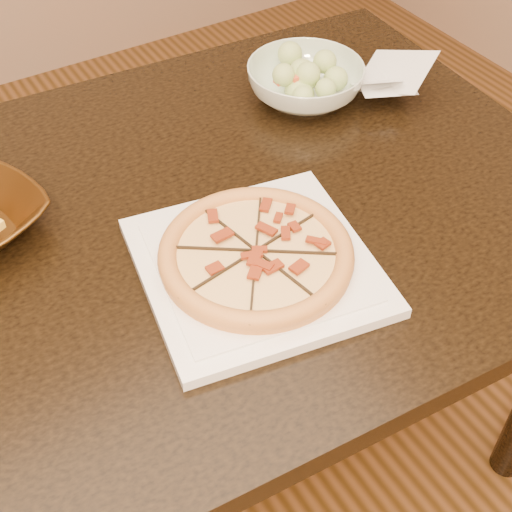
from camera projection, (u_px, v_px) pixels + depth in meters
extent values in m
cube|color=black|center=(152.00, 236.00, 1.12)|extent=(1.48, 1.00, 0.04)
cylinder|color=black|center=(324.00, 168.00, 1.85)|extent=(0.07, 0.07, 0.71)
cube|color=white|center=(256.00, 266.00, 1.03)|extent=(0.37, 0.37, 0.02)
cube|color=white|center=(256.00, 261.00, 1.02)|extent=(0.32, 0.32, 0.00)
cylinder|color=#D68F50|center=(256.00, 257.00, 1.02)|extent=(0.28, 0.28, 0.01)
torus|color=#D68F50|center=(256.00, 253.00, 1.01)|extent=(0.28, 0.28, 0.03)
cylinder|color=#F1CD87|center=(256.00, 254.00, 1.01)|extent=(0.23, 0.23, 0.01)
cube|color=black|center=(256.00, 251.00, 1.01)|extent=(0.05, 0.27, 0.01)
cube|color=black|center=(256.00, 251.00, 1.01)|extent=(0.23, 0.16, 0.01)
cube|color=black|center=(256.00, 251.00, 1.01)|extent=(0.27, 0.05, 0.01)
cube|color=black|center=(256.00, 251.00, 1.01)|extent=(0.16, 0.23, 0.01)
cube|color=#962A0E|center=(266.00, 243.00, 1.02)|extent=(0.03, 0.02, 0.00)
cube|color=#962A0E|center=(272.00, 230.00, 1.03)|extent=(0.03, 0.02, 0.00)
cube|color=#962A0E|center=(266.00, 216.00, 1.06)|extent=(0.03, 0.03, 0.00)
cube|color=#962A0E|center=(254.00, 236.00, 1.03)|extent=(0.02, 0.03, 0.00)
cube|color=#962A0E|center=(241.00, 226.00, 1.04)|extent=(0.02, 0.03, 0.00)
cube|color=#962A0E|center=(220.00, 221.00, 1.05)|extent=(0.02, 0.03, 0.00)
cube|color=#962A0E|center=(235.00, 241.00, 1.02)|extent=(0.02, 0.03, 0.00)
cube|color=#962A0E|center=(214.00, 243.00, 1.02)|extent=(0.03, 0.03, 0.00)
cube|color=#962A0E|center=(194.00, 254.00, 1.00)|extent=(0.03, 0.02, 0.00)
cube|color=#962A0E|center=(228.00, 258.00, 0.99)|extent=(0.03, 0.02, 0.00)
cube|color=#962A0E|center=(218.00, 273.00, 0.97)|extent=(0.03, 0.02, 0.00)
cube|color=#962A0E|center=(247.00, 260.00, 0.99)|extent=(0.03, 0.02, 0.00)
cube|color=#962A0E|center=(248.00, 275.00, 0.97)|extent=(0.03, 0.03, 0.00)
cube|color=#962A0E|center=(262.00, 289.00, 0.95)|extent=(0.02, 0.03, 0.00)
cube|color=#962A0E|center=(265.00, 265.00, 0.99)|extent=(0.02, 0.03, 0.00)
cube|color=#962A0E|center=(284.00, 272.00, 0.98)|extent=(0.02, 0.03, 0.00)
cube|color=#962A0E|center=(309.00, 271.00, 0.98)|extent=(0.02, 0.03, 0.00)
cube|color=#962A0E|center=(284.00, 254.00, 1.00)|extent=(0.03, 0.03, 0.00)
cube|color=#962A0E|center=(302.00, 246.00, 1.01)|extent=(0.03, 0.02, 0.00)
cube|color=#962A0E|center=(270.00, 245.00, 1.01)|extent=(0.03, 0.02, 0.00)
imported|color=silver|center=(305.00, 82.00, 1.34)|extent=(0.22, 0.22, 0.07)
sphere|color=#A2B65D|center=(307.00, 57.00, 1.30)|extent=(0.04, 0.04, 0.04)
sphere|color=#A2B65D|center=(312.00, 52.00, 1.31)|extent=(0.04, 0.04, 0.04)
sphere|color=#A2B65D|center=(309.00, 46.00, 1.33)|extent=(0.04, 0.04, 0.04)
sphere|color=#A2B65D|center=(305.00, 54.00, 1.31)|extent=(0.04, 0.04, 0.04)
sphere|color=#A2B65D|center=(295.00, 50.00, 1.32)|extent=(0.04, 0.04, 0.04)
sphere|color=#A2B65D|center=(305.00, 57.00, 1.30)|extent=(0.04, 0.04, 0.04)
sphere|color=#A2B65D|center=(294.00, 57.00, 1.30)|extent=(0.04, 0.04, 0.04)
sphere|color=#A2B65D|center=(284.00, 61.00, 1.29)|extent=(0.04, 0.04, 0.04)
sphere|color=#A2B65D|center=(301.00, 60.00, 1.29)|extent=(0.04, 0.04, 0.04)
sphere|color=#A2B65D|center=(300.00, 66.00, 1.28)|extent=(0.04, 0.04, 0.04)
sphere|color=#A2B65D|center=(307.00, 59.00, 1.30)|extent=(0.04, 0.04, 0.04)
sphere|color=#A2B65D|center=(313.00, 64.00, 1.28)|extent=(0.04, 0.04, 0.04)
sphere|color=#A2B65D|center=(327.00, 66.00, 1.28)|extent=(0.04, 0.04, 0.04)
sphere|color=#A2B65D|center=(315.00, 58.00, 1.30)|extent=(0.04, 0.04, 0.04)
sphere|color=#A2B65D|center=(327.00, 56.00, 1.30)|extent=(0.04, 0.04, 0.04)
cube|color=#E04D2C|center=(311.00, 53.00, 1.33)|extent=(0.02, 0.02, 0.01)
cube|color=#E04D2C|center=(288.00, 63.00, 1.30)|extent=(0.02, 0.02, 0.01)
cube|color=#E04D2C|center=(319.00, 69.00, 1.29)|extent=(0.02, 0.02, 0.01)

